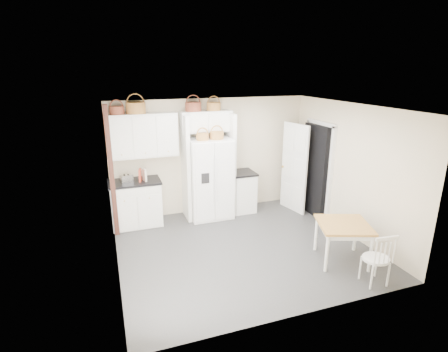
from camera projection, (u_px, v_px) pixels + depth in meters
name	position (u px, v px, depth m)	size (l,w,h in m)	color
floor	(243.00, 247.00, 6.57)	(4.50, 4.50, 0.00)	#373739
ceiling	(245.00, 107.00, 5.80)	(4.50, 4.50, 0.00)	white
wall_back	(211.00, 156.00, 7.99)	(4.50, 4.50, 0.00)	beige
wall_left	(111.00, 196.00, 5.47)	(4.00, 4.00, 0.00)	beige
wall_right	(349.00, 170.00, 6.89)	(4.00, 4.00, 0.00)	beige
refrigerator	(210.00, 178.00, 7.71)	(0.92, 0.74, 1.78)	white
base_cab_left	(136.00, 204.00, 7.41)	(1.02, 0.64, 0.94)	white
base_cab_right	(242.00, 192.00, 8.17)	(0.51, 0.61, 0.90)	white
dining_table	(342.00, 242.00, 6.03)	(0.84, 0.84, 0.70)	#A8702A
windsor_chair	(376.00, 259.00, 5.36)	(0.42, 0.38, 0.85)	white
counter_left	(134.00, 182.00, 7.26)	(1.06, 0.69, 0.04)	black
counter_right	(242.00, 173.00, 8.03)	(0.55, 0.66, 0.04)	black
toaster	(127.00, 179.00, 7.11)	(0.24, 0.14, 0.17)	silver
cookbook_red	(140.00, 175.00, 7.18)	(0.04, 0.17, 0.26)	#AB3825
cookbook_cream	(144.00, 175.00, 7.21)	(0.04, 0.17, 0.26)	beige
basket_upper_a	(117.00, 110.00, 6.88)	(0.28, 0.28, 0.16)	brown
basket_upper_b	(136.00, 108.00, 6.98)	(0.38, 0.38, 0.23)	#A57930
basket_bridge_a	(193.00, 107.00, 7.36)	(0.34, 0.34, 0.19)	brown
basket_bridge_b	(214.00, 106.00, 7.50)	(0.30, 0.30, 0.17)	#A57930
basket_fridge_a	(203.00, 137.00, 7.29)	(0.27, 0.27, 0.14)	#A57930
basket_fridge_b	(217.00, 135.00, 7.38)	(0.29, 0.29, 0.16)	#A57930
upper_cabinet	(143.00, 135.00, 7.18)	(1.40, 0.34, 0.90)	white
bridge_cabinet	(206.00, 121.00, 7.54)	(1.12, 0.34, 0.45)	white
fridge_panel_left	(186.00, 168.00, 7.55)	(0.08, 0.60, 2.30)	white
fridge_panel_right	(230.00, 164.00, 7.87)	(0.08, 0.60, 2.30)	white
trim_post	(111.00, 173.00, 6.71)	(0.09, 0.09, 2.60)	#341B16
doorway_void	(316.00, 170.00, 7.84)	(0.18, 0.85, 2.05)	black
door_slab	(294.00, 168.00, 8.03)	(0.80, 0.04, 2.05)	white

